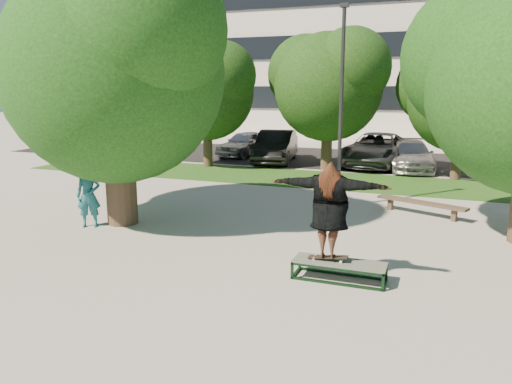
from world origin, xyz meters
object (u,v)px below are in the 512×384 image
at_px(tree_left, 113,60).
at_px(lamppost, 341,106).
at_px(bystander, 89,196).
at_px(bench, 421,204).
at_px(car_silver_a, 245,144).
at_px(car_grey, 377,149).
at_px(grind_box, 339,271).
at_px(car_silver_b, 411,156).
at_px(car_dark, 276,147).

height_order(tree_left, lamppost, tree_left).
height_order(bystander, bench, bystander).
relative_size(car_silver_a, car_grey, 0.72).
xyz_separation_m(car_silver_a, car_grey, (7.21, -0.95, 0.09)).
height_order(grind_box, car_silver_b, car_silver_b).
bearing_deg(bystander, bench, 1.71).
bearing_deg(car_grey, lamppost, -85.51).
xyz_separation_m(tree_left, car_silver_b, (6.90, 12.41, -3.77)).
height_order(bench, car_grey, car_grey).
relative_size(lamppost, car_dark, 1.27).
bearing_deg(bench, car_silver_a, 156.93).
relative_size(tree_left, bystander, 4.13).
bearing_deg(bench, car_dark, 154.08).
height_order(bench, car_silver_b, car_silver_b).
relative_size(tree_left, car_dark, 1.47).
xyz_separation_m(tree_left, car_dark, (0.36, 12.41, -3.63)).
relative_size(bench, car_silver_b, 0.59).
bearing_deg(bench, grind_box, -78.45).
distance_m(tree_left, car_silver_b, 14.69).
height_order(car_silver_a, car_dark, car_dark).
relative_size(tree_left, car_grey, 1.26).
height_order(tree_left, car_silver_a, tree_left).
bearing_deg(lamppost, bystander, -141.59).
bearing_deg(bystander, car_silver_a, 68.85).
bearing_deg(car_dark, tree_left, -101.45).
relative_size(lamppost, bench, 2.31).
distance_m(grind_box, car_dark, 15.80).
distance_m(bystander, bench, 9.47).
bearing_deg(car_dark, car_grey, -2.10).
relative_size(car_dark, car_silver_b, 1.07).
bearing_deg(bench, tree_left, -130.77).
height_order(tree_left, car_grey, tree_left).
distance_m(grind_box, car_silver_a, 18.24).
relative_size(bench, car_dark, 0.55).
relative_size(grind_box, car_silver_a, 0.44).
distance_m(tree_left, car_grey, 14.55).
relative_size(grind_box, bystander, 1.05).
bearing_deg(car_grey, car_silver_a, 176.76).
bearing_deg(grind_box, bystander, 168.79).
bearing_deg(tree_left, lamppost, 36.42).
height_order(car_silver_a, car_silver_b, car_silver_a).
xyz_separation_m(car_grey, car_silver_b, (1.65, -0.66, -0.13)).
bearing_deg(car_grey, car_dark, -168.06).
relative_size(tree_left, car_silver_b, 1.58).
bearing_deg(car_silver_a, lamppost, -43.42).
relative_size(bystander, car_dark, 0.36).
xyz_separation_m(lamppost, grind_box, (1.27, -6.02, -2.96)).
bearing_deg(tree_left, car_silver_a, 97.94).
xyz_separation_m(lamppost, car_silver_b, (1.61, 8.50, -2.50)).
bearing_deg(tree_left, car_silver_b, 60.91).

